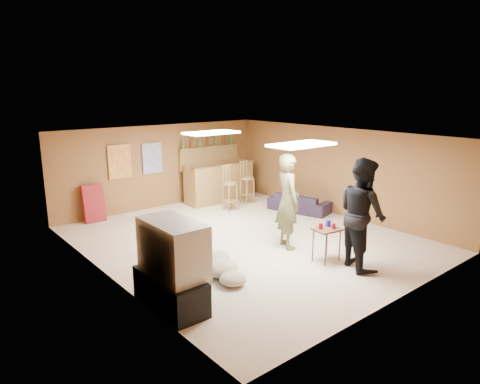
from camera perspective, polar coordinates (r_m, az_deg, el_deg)
ground at (r=9.16m, az=0.80°, el=-6.32°), size 7.00×7.00×0.00m
ceiling at (r=8.66m, az=0.85°, el=7.50°), size 6.00×7.00×0.02m
wall_back at (r=11.68m, az=-10.37°, el=3.41°), size 6.00×0.02×2.20m
wall_front at (r=6.67m, az=20.73°, el=-4.93°), size 6.00×0.02×2.20m
wall_left at (r=7.33m, az=-17.38°, el=-3.03°), size 0.02×7.00×2.20m
wall_right at (r=10.99m, az=12.86°, el=2.66°), size 0.02×7.00×2.20m
tv_stand at (r=6.48m, az=-9.26°, el=-12.87°), size 0.55×1.30×0.50m
dvd_box at (r=6.63m, az=-7.55°, el=-13.15°), size 0.35×0.50×0.08m
tv_body at (r=6.25m, az=-8.93°, el=-7.36°), size 0.60×1.10×0.80m
tv_screen at (r=6.40m, az=-6.53°, el=-6.77°), size 0.02×0.95×0.65m
bar_counter at (r=12.13m, az=-2.80°, el=1.35°), size 2.00×0.60×1.10m
bar_lip at (r=11.83m, az=-2.10°, el=3.75°), size 2.10×0.12×0.05m
bar_shelf at (r=12.33m, az=-4.11°, el=6.01°), size 2.00×0.18×0.05m
bar_backing at (r=12.39m, az=-4.14°, el=4.64°), size 2.00×0.14×0.60m
poster_left at (r=11.08m, az=-15.75°, el=3.89°), size 0.60×0.03×0.85m
poster_right at (r=11.46m, az=-11.64°, el=4.43°), size 0.55×0.03×0.80m
folding_chair_stack at (r=10.82m, az=-18.96°, el=-1.44°), size 0.50×0.26×0.91m
ceiling_panel_front at (r=7.59m, az=8.24°, el=6.27°), size 1.20×0.60×0.04m
ceiling_panel_back at (r=9.60m, az=-3.83°, el=7.89°), size 1.20×0.60×0.04m
person_olive at (r=8.52m, az=6.37°, el=-1.23°), size 0.67×0.81×1.90m
person_black at (r=7.80m, az=15.96°, el=-2.78°), size 1.07×1.18×1.98m
sofa at (r=11.25m, az=7.90°, el=-1.40°), size 1.03×1.70×0.47m
tray_table at (r=8.11m, az=11.44°, el=-6.91°), size 0.53×0.45×0.63m
cup_red_near at (r=7.95m, az=10.69°, el=-4.48°), size 0.09×0.09×0.11m
cup_red_far at (r=8.01m, az=12.36°, el=-4.45°), size 0.08×0.08×0.10m
cup_blue at (r=8.13m, az=11.69°, el=-4.09°), size 0.10×0.10×0.12m
bar_stool_left at (r=11.19m, az=-1.36°, el=0.59°), size 0.39×0.39×1.21m
bar_stool_right at (r=11.86m, az=0.96°, el=1.44°), size 0.50×0.50×1.25m
cushion_near_tv at (r=7.43m, az=-2.68°, el=-10.09°), size 0.72×0.72×0.27m
cushion_mid at (r=7.95m, az=-3.24°, el=-8.66°), size 0.58×0.58×0.22m
cushion_far at (r=7.11m, az=-0.95°, el=-11.50°), size 0.52×0.52×0.20m
bottle_row at (r=12.26m, az=-4.30°, el=6.69°), size 1.76×0.08×0.26m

